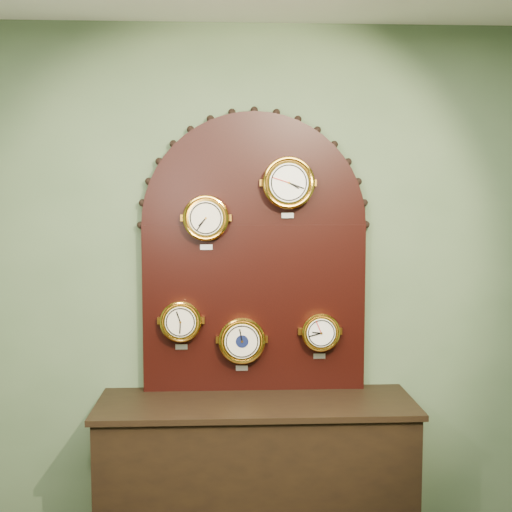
{
  "coord_description": "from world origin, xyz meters",
  "views": [
    {
      "loc": [
        -0.16,
        -1.08,
        1.88
      ],
      "look_at": [
        0.0,
        2.25,
        1.58
      ],
      "focal_mm": 46.17,
      "sensor_mm": 36.0,
      "label": 1
    }
  ],
  "objects_px": {
    "shop_counter": "(256,481)",
    "display_board": "(254,244)",
    "tide_clock": "(320,332)",
    "roman_clock": "(206,218)",
    "hygrometer": "(181,321)",
    "barometer": "(242,340)",
    "arabic_clock": "(288,183)"
  },
  "relations": [
    {
      "from": "roman_clock",
      "to": "hygrometer",
      "type": "relative_size",
      "value": 1.07
    },
    {
      "from": "arabic_clock",
      "to": "barometer",
      "type": "relative_size",
      "value": 1.08
    },
    {
      "from": "shop_counter",
      "to": "hygrometer",
      "type": "height_order",
      "value": "hygrometer"
    },
    {
      "from": "shop_counter",
      "to": "barometer",
      "type": "height_order",
      "value": "barometer"
    },
    {
      "from": "hygrometer",
      "to": "tide_clock",
      "type": "distance_m",
      "value": 0.75
    },
    {
      "from": "display_board",
      "to": "arabic_clock",
      "type": "distance_m",
      "value": 0.38
    },
    {
      "from": "barometer",
      "to": "tide_clock",
      "type": "height_order",
      "value": "tide_clock"
    },
    {
      "from": "arabic_clock",
      "to": "tide_clock",
      "type": "distance_m",
      "value": 0.82
    },
    {
      "from": "display_board",
      "to": "tide_clock",
      "type": "height_order",
      "value": "display_board"
    },
    {
      "from": "barometer",
      "to": "tide_clock",
      "type": "bearing_deg",
      "value": 0.16
    },
    {
      "from": "roman_clock",
      "to": "barometer",
      "type": "relative_size",
      "value": 0.97
    },
    {
      "from": "display_board",
      "to": "roman_clock",
      "type": "bearing_deg",
      "value": -165.4
    },
    {
      "from": "barometer",
      "to": "tide_clock",
      "type": "relative_size",
      "value": 1.16
    },
    {
      "from": "display_board",
      "to": "arabic_clock",
      "type": "xyz_separation_m",
      "value": [
        0.18,
        -0.07,
        0.33
      ]
    },
    {
      "from": "shop_counter",
      "to": "tide_clock",
      "type": "bearing_deg",
      "value": 23.55
    },
    {
      "from": "shop_counter",
      "to": "hygrometer",
      "type": "bearing_deg",
      "value": 158.71
    },
    {
      "from": "hygrometer",
      "to": "barometer",
      "type": "relative_size",
      "value": 0.9
    },
    {
      "from": "display_board",
      "to": "roman_clock",
      "type": "relative_size",
      "value": 5.27
    },
    {
      "from": "arabic_clock",
      "to": "hygrometer",
      "type": "xyz_separation_m",
      "value": [
        -0.57,
        0.0,
        -0.73
      ]
    },
    {
      "from": "display_board",
      "to": "tide_clock",
      "type": "xyz_separation_m",
      "value": [
        0.35,
        -0.07,
        -0.47
      ]
    },
    {
      "from": "shop_counter",
      "to": "display_board",
      "type": "bearing_deg",
      "value": 90.0
    },
    {
      "from": "display_board",
      "to": "roman_clock",
      "type": "xyz_separation_m",
      "value": [
        -0.26,
        -0.07,
        0.14
      ]
    },
    {
      "from": "display_board",
      "to": "barometer",
      "type": "bearing_deg",
      "value": -135.84
    },
    {
      "from": "hygrometer",
      "to": "barometer",
      "type": "bearing_deg",
      "value": -0.15
    },
    {
      "from": "display_board",
      "to": "barometer",
      "type": "relative_size",
      "value": 5.09
    },
    {
      "from": "tide_clock",
      "to": "shop_counter",
      "type": "bearing_deg",
      "value": -156.45
    },
    {
      "from": "display_board",
      "to": "hygrometer",
      "type": "bearing_deg",
      "value": -170.43
    },
    {
      "from": "barometer",
      "to": "display_board",
      "type": "bearing_deg",
      "value": 44.16
    },
    {
      "from": "roman_clock",
      "to": "arabic_clock",
      "type": "height_order",
      "value": "arabic_clock"
    },
    {
      "from": "roman_clock",
      "to": "barometer",
      "type": "distance_m",
      "value": 0.68
    },
    {
      "from": "tide_clock",
      "to": "hygrometer",
      "type": "bearing_deg",
      "value": -179.97
    },
    {
      "from": "hygrometer",
      "to": "barometer",
      "type": "distance_m",
      "value": 0.34
    }
  ]
}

